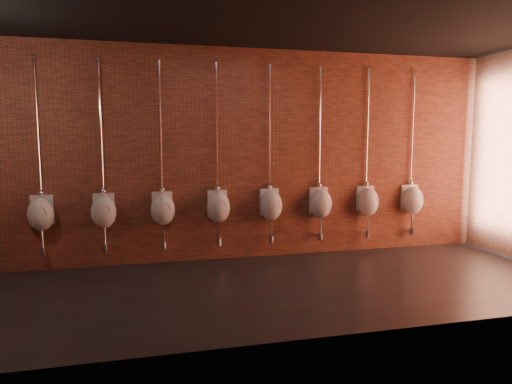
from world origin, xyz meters
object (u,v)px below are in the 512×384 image
urinal_5 (271,204)px  urinal_8 (413,199)px  urinal_6 (321,202)px  urinal_2 (104,210)px  urinal_7 (368,201)px  urinal_3 (163,208)px  urinal_4 (218,206)px  urinal_1 (41,213)px

urinal_5 → urinal_8: size_ratio=1.00×
urinal_6 → urinal_8: size_ratio=1.00×
urinal_2 → urinal_5: size_ratio=1.00×
urinal_8 → urinal_5: bearing=180.0°
urinal_2 → urinal_7: same height
urinal_8 → urinal_6: bearing=180.0°
urinal_3 → urinal_4: (0.82, 0.00, 0.00)m
urinal_2 → urinal_4: (1.64, 0.00, 0.00)m
urinal_4 → urinal_5: 0.82m
urinal_1 → urinal_4: bearing=0.0°
urinal_6 → urinal_8: bearing=0.0°
urinal_4 → urinal_6: same height
urinal_5 → urinal_7: bearing=0.0°
urinal_2 → urinal_4: size_ratio=1.00×
urinal_1 → urinal_3: size_ratio=1.00×
urinal_6 → urinal_8: (1.64, 0.00, 0.00)m
urinal_4 → urinal_8: 3.29m
urinal_7 → urinal_8: 0.82m
urinal_4 → urinal_8: (3.29, 0.00, 0.00)m
urinal_7 → urinal_4: bearing=180.0°
urinal_4 → urinal_5: same height
urinal_3 → urinal_6: bearing=0.0°
urinal_5 → urinal_7: (1.64, 0.00, 0.00)m
urinal_4 → urinal_7: 2.46m
urinal_1 → urinal_6: same height
urinal_2 → urinal_3: (0.82, 0.00, 0.00)m
urinal_7 → urinal_8: (0.82, 0.00, 0.00)m
urinal_1 → urinal_5: same height
urinal_1 → urinal_5: 3.29m
urinal_3 → urinal_6: same height
urinal_8 → urinal_3: bearing=180.0°
urinal_4 → urinal_6: size_ratio=1.00×
urinal_1 → urinal_2: 0.82m
urinal_2 → urinal_4: same height
urinal_1 → urinal_6: size_ratio=1.00×
urinal_2 → urinal_1: bearing=180.0°
urinal_1 → urinal_6: (4.11, 0.00, 0.00)m
urinal_3 → urinal_7: 3.29m
urinal_3 → urinal_6: size_ratio=1.00×
urinal_1 → urinal_8: same height
urinal_5 → urinal_8: 2.46m
urinal_3 → urinal_8: 4.11m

